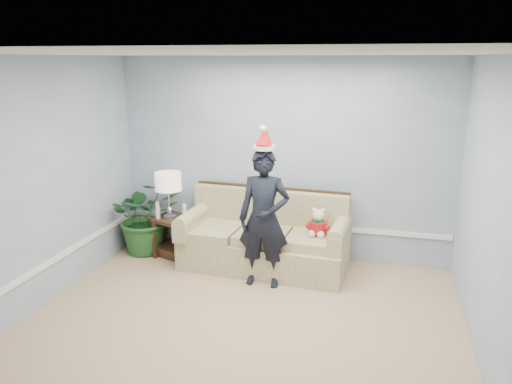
{
  "coord_description": "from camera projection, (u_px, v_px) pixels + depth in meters",
  "views": [
    {
      "loc": [
        1.31,
        -3.92,
        2.66
      ],
      "look_at": [
        -0.11,
        1.55,
        1.14
      ],
      "focal_mm": 35.0,
      "sensor_mm": 36.0,
      "label": 1
    }
  ],
  "objects": [
    {
      "name": "santa_hat",
      "position": [
        265.0,
        139.0,
        5.65
      ],
      "size": [
        0.25,
        0.28,
        0.3
      ],
      "rotation": [
        0.0,
        0.0,
        0.0
      ],
      "color": "silver",
      "rests_on": "man"
    },
    {
      "name": "candle_pair",
      "position": [
        171.0,
        212.0,
        6.74
      ],
      "size": [
        0.45,
        0.06,
        0.24
      ],
      "color": "silver",
      "rests_on": "side_table"
    },
    {
      "name": "wainscot_trim",
      "position": [
        162.0,
        250.0,
        5.94
      ],
      "size": [
        4.49,
        4.99,
        0.06
      ],
      "color": "white",
      "rests_on": "room_shell"
    },
    {
      "name": "sofa",
      "position": [
        265.0,
        241.0,
        6.53
      ],
      "size": [
        2.18,
        1.03,
        1.0
      ],
      "rotation": [
        0.0,
        0.0,
        -0.06
      ],
      "color": "#5C6831",
      "rests_on": "room_shell"
    },
    {
      "name": "houseplant",
      "position": [
        146.0,
        216.0,
        6.97
      ],
      "size": [
        1.27,
        1.25,
        1.07
      ],
      "primitive_type": "imported",
      "rotation": [
        0.0,
        0.0,
        0.69
      ],
      "color": "#1F5223",
      "rests_on": "room_shell"
    },
    {
      "name": "table_lamp",
      "position": [
        168.0,
        183.0,
        6.73
      ],
      "size": [
        0.36,
        0.36,
        0.64
      ],
      "color": "silver",
      "rests_on": "side_table"
    },
    {
      "name": "room_shell",
      "position": [
        224.0,
        215.0,
        4.32
      ],
      "size": [
        4.54,
        5.04,
        2.74
      ],
      "color": "tan",
      "rests_on": "ground"
    },
    {
      "name": "man",
      "position": [
        264.0,
        219.0,
        5.88
      ],
      "size": [
        0.62,
        0.41,
        1.67
      ],
      "primitive_type": "imported",
      "rotation": [
        0.0,
        0.0,
        0.03
      ],
      "color": "black",
      "rests_on": "room_shell"
    },
    {
      "name": "side_table",
      "position": [
        175.0,
        240.0,
        6.94
      ],
      "size": [
        0.69,
        0.63,
        0.54
      ],
      "rotation": [
        0.0,
        0.0,
        -0.35
      ],
      "color": "#392114",
      "rests_on": "room_shell"
    },
    {
      "name": "teddy_bear",
      "position": [
        318.0,
        226.0,
        6.2
      ],
      "size": [
        0.24,
        0.26,
        0.36
      ],
      "rotation": [
        0.0,
        0.0,
        -0.07
      ],
      "color": "silver",
      "rests_on": "sofa"
    }
  ]
}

